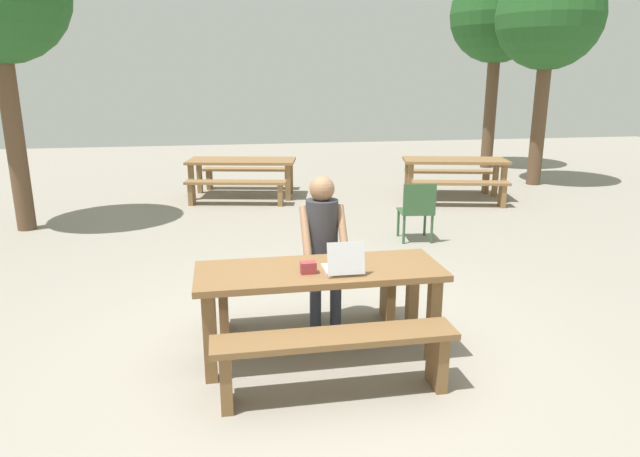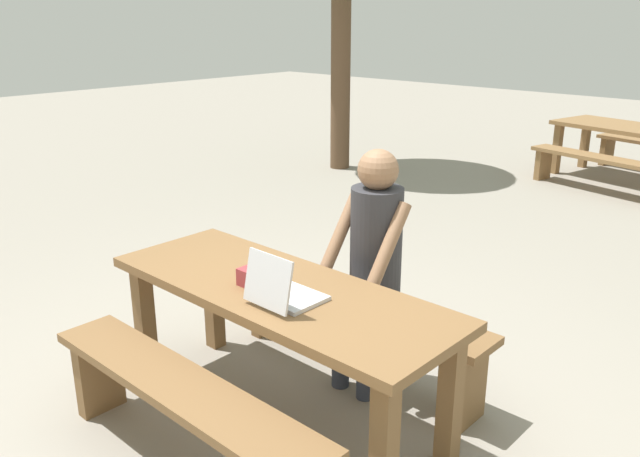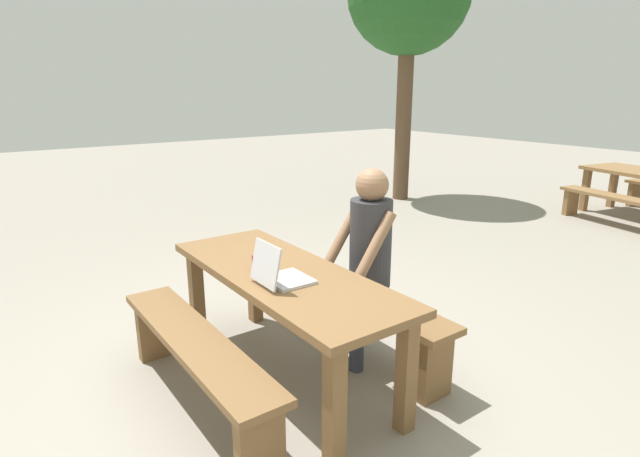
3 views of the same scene
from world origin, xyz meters
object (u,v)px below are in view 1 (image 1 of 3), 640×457
picnic_table_front (320,283)px  laptop (343,265)px  picnic_table_rear (242,165)px  tree_right (497,16)px  small_pouch (308,267)px  picnic_table_mid (455,165)px  person_seated (323,240)px  plastic_chair (417,210)px  tree_rear (549,18)px

picnic_table_front → laptop: size_ratio=6.27×
picnic_table_rear → tree_right: size_ratio=0.44×
laptop → small_pouch: 0.27m
picnic_table_mid → tree_right: size_ratio=0.42×
laptop → tree_right: 11.03m
small_pouch → tree_right: 11.14m
laptop → small_pouch: (-0.26, 0.03, -0.02)m
person_seated → plastic_chair: bearing=54.1°
picnic_table_mid → tree_right: tree_right is taller
plastic_chair → tree_right: bearing=-117.2°
picnic_table_rear → laptop: bearing=-74.0°
plastic_chair → picnic_table_rear: 4.07m
laptop → tree_right: size_ratio=0.06×
picnic_table_front → tree_right: 11.06m
small_pouch → picnic_table_mid: 6.64m
plastic_chair → small_pouch: bearing=63.8°
picnic_table_front → tree_rear: (5.75, 6.60, 2.67)m
tree_right → tree_rear: (-0.08, -2.32, -0.26)m
picnic_table_rear → tree_rear: bearing=13.6°
picnic_table_front → picnic_table_rear: 6.41m
small_pouch → picnic_table_rear: 6.50m
picnic_table_front → tree_rear: 9.15m
picnic_table_front → picnic_table_rear: size_ratio=0.92×
laptop → person_seated: person_seated is taller
picnic_table_mid → picnic_table_rear: size_ratio=0.94×
person_seated → picnic_table_rear: (-0.45, 5.83, -0.19)m
plastic_chair → tree_rear: bearing=-130.5°
tree_rear → picnic_table_rear: bearing=-178.2°
laptop → picnic_table_rear: 6.55m
plastic_chair → tree_right: tree_right is taller
person_seated → tree_rear: 8.61m
picnic_table_front → plastic_chair: size_ratio=2.33×
picnic_table_front → tree_rear: tree_rear is taller
laptop → tree_rear: bearing=-129.2°
picnic_table_front → small_pouch: bearing=-137.8°
picnic_table_front → person_seated: person_seated is taller
tree_right → picnic_table_mid: bearing=-124.3°
person_seated → tree_right: bearing=55.7°
picnic_table_front → laptop: bearing=-38.7°
laptop → picnic_table_mid: 6.53m
small_pouch → picnic_table_rear: bearing=91.9°
picnic_table_mid → picnic_table_rear: bearing=179.3°
picnic_table_mid → laptop: bearing=-107.8°
picnic_table_rear → tree_right: bearing=34.0°
picnic_table_front → small_pouch: small_pouch is taller
picnic_table_front → picnic_table_mid: size_ratio=0.97×
picnic_table_front → laptop: 0.27m
picnic_table_front → plastic_chair: bearing=57.9°
picnic_table_rear → small_pouch: bearing=-76.3°
plastic_chair → laptop: bearing=67.7°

